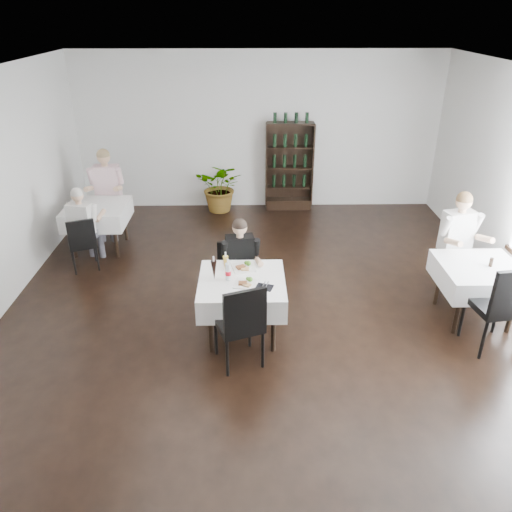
{
  "coord_description": "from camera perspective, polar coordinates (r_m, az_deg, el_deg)",
  "views": [
    {
      "loc": [
        -0.22,
        -5.18,
        3.69
      ],
      "look_at": [
        -0.13,
        0.2,
        0.98
      ],
      "focal_mm": 35.0,
      "sensor_mm": 36.0,
      "label": 1
    }
  ],
  "objects": [
    {
      "name": "room_shell",
      "position": [
        5.63,
        1.33,
        3.8
      ],
      "size": [
        9.0,
        9.0,
        9.0
      ],
      "color": "black",
      "rests_on": "ground"
    },
    {
      "name": "wine_shelf",
      "position": [
        9.95,
        3.83,
        10.05
      ],
      "size": [
        0.9,
        0.28,
        1.75
      ],
      "color": "black",
      "rests_on": "ground"
    },
    {
      "name": "main_table",
      "position": [
        6.03,
        -1.62,
        -3.94
      ],
      "size": [
        1.03,
        1.03,
        0.77
      ],
      "color": "black",
      "rests_on": "ground"
    },
    {
      "name": "left_table",
      "position": [
        8.64,
        -17.67,
        4.59
      ],
      "size": [
        0.98,
        0.98,
        0.77
      ],
      "color": "black",
      "rests_on": "ground"
    },
    {
      "name": "right_table",
      "position": [
        6.93,
        24.07,
        -2.12
      ],
      "size": [
        0.98,
        0.98,
        0.77
      ],
      "color": "black",
      "rests_on": "ground"
    },
    {
      "name": "potted_tree",
      "position": [
        9.92,
        -4.0,
        7.91
      ],
      "size": [
        1.07,
        0.99,
        1.01
      ],
      "primitive_type": "imported",
      "rotation": [
        0.0,
        0.0,
        -0.26
      ],
      "color": "#1E521C",
      "rests_on": "ground"
    },
    {
      "name": "main_chair_far",
      "position": [
        6.71,
        -2.78,
        -1.72
      ],
      "size": [
        0.43,
        0.43,
        0.88
      ],
      "color": "black",
      "rests_on": "ground"
    },
    {
      "name": "main_chair_near",
      "position": [
        5.51,
        -1.71,
        -7.42
      ],
      "size": [
        0.62,
        0.62,
        1.05
      ],
      "color": "black",
      "rests_on": "ground"
    },
    {
      "name": "left_chair_far",
      "position": [
        9.31,
        -16.89,
        5.64
      ],
      "size": [
        0.5,
        0.5,
        0.91
      ],
      "color": "black",
      "rests_on": "ground"
    },
    {
      "name": "left_chair_near",
      "position": [
        8.02,
        -19.24,
        1.66
      ],
      "size": [
        0.52,
        0.52,
        0.87
      ],
      "color": "black",
      "rests_on": "ground"
    },
    {
      "name": "right_chair_far",
      "position": [
        7.53,
        22.44,
        0.13
      ],
      "size": [
        0.55,
        0.56,
        1.01
      ],
      "color": "black",
      "rests_on": "ground"
    },
    {
      "name": "right_chair_near",
      "position": [
        6.37,
        26.32,
        -4.8
      ],
      "size": [
        0.6,
        0.6,
        1.15
      ],
      "color": "black",
      "rests_on": "ground"
    },
    {
      "name": "diner_main",
      "position": [
        6.45,
        -1.73,
        -0.41
      ],
      "size": [
        0.52,
        0.54,
        1.3
      ],
      "color": "#3C3B42",
      "rests_on": "ground"
    },
    {
      "name": "diner_left_far",
      "position": [
        9.06,
        -16.73,
        7.58
      ],
      "size": [
        0.58,
        0.57,
        1.54
      ],
      "color": "#3C3B42",
      "rests_on": "ground"
    },
    {
      "name": "diner_left_near",
      "position": [
        8.12,
        -19.1,
        3.91
      ],
      "size": [
        0.53,
        0.55,
        1.29
      ],
      "color": "#3C3B42",
      "rests_on": "ground"
    },
    {
      "name": "diner_right_far",
      "position": [
        7.35,
        22.33,
        2.01
      ],
      "size": [
        0.62,
        0.65,
        1.49
      ],
      "color": "#3C3B42",
      "rests_on": "ground"
    },
    {
      "name": "plate_far",
      "position": [
        6.18,
        -1.39,
        -1.29
      ],
      "size": [
        0.32,
        0.32,
        0.08
      ],
      "color": "white",
      "rests_on": "main_table"
    },
    {
      "name": "plate_near",
      "position": [
        5.84,
        -1.19,
        -3.13
      ],
      "size": [
        0.29,
        0.29,
        0.08
      ],
      "color": "white",
      "rests_on": "main_table"
    },
    {
      "name": "pilsner_dark",
      "position": [
        5.91,
        -4.82,
        -1.64
      ],
      "size": [
        0.07,
        0.07,
        0.31
      ],
      "color": "black",
      "rests_on": "main_table"
    },
    {
      "name": "pilsner_lager",
      "position": [
        6.04,
        -3.48,
        -1.01
      ],
      "size": [
        0.07,
        0.07,
        0.29
      ],
      "color": "gold",
      "rests_on": "main_table"
    },
    {
      "name": "coke_bottle",
      "position": [
        5.9,
        -3.2,
        -1.8
      ],
      "size": [
        0.07,
        0.07,
        0.27
      ],
      "color": "silver",
      "rests_on": "main_table"
    },
    {
      "name": "napkin_cutlery",
      "position": [
        5.78,
        0.96,
        -3.56
      ],
      "size": [
        0.23,
        0.21,
        0.02
      ],
      "color": "black",
      "rests_on": "main_table"
    },
    {
      "name": "pepper_mill",
      "position": [
        6.88,
        25.28,
        -0.65
      ],
      "size": [
        0.05,
        0.05,
        0.11
      ],
      "primitive_type": "cylinder",
      "rotation": [
        0.0,
        0.0,
        -0.05
      ],
      "color": "black",
      "rests_on": "right_table"
    }
  ]
}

